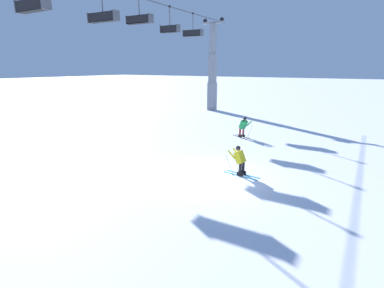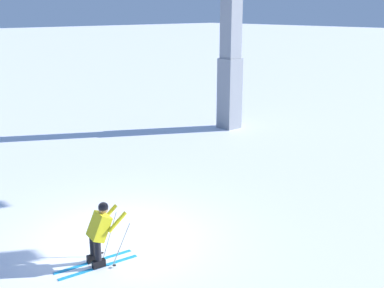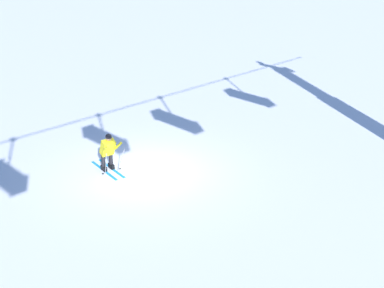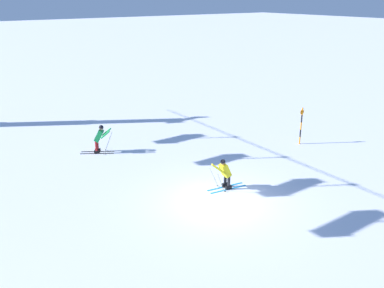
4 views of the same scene
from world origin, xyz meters
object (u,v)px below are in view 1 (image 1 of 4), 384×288
chairlift_seat_middle (139,20)px  chairlift_seat_fourth (169,29)px  chairlift_seat_second (102,17)px  skier_distant_uphill (243,126)px  skier_carving_main (240,159)px  chairlift_seat_nearest (31,5)px  chairlift_seat_farthest (193,33)px  lift_tower_far (212,74)px

chairlift_seat_middle → chairlift_seat_fourth: bearing=0.0°
chairlift_seat_second → skier_distant_uphill: (4.76, -8.20, -7.17)m
chairlift_seat_second → skier_carving_main: bearing=-102.4°
skier_carving_main → skier_distant_uphill: (7.13, 2.59, 0.10)m
chairlift_seat_middle → skier_carving_main: bearing=-119.0°
skier_carving_main → chairlift_seat_fourth: (9.96, 10.79, 7.33)m
skier_carving_main → chairlift_seat_fourth: bearing=47.3°
skier_carving_main → skier_distant_uphill: bearing=20.0°
skier_carving_main → chairlift_seat_second: (2.37, 10.79, 7.27)m
chairlift_seat_nearest → skier_distant_uphill: chairlift_seat_nearest is taller
chairlift_seat_middle → chairlift_seat_farthest: size_ratio=1.06×
lift_tower_far → chairlift_seat_fourth: bearing=180.0°
chairlift_seat_nearest → chairlift_seat_second: (4.79, 0.00, 0.06)m
lift_tower_far → chairlift_seat_fourth: (-8.35, 0.00, 3.98)m
chairlift_seat_middle → chairlift_seat_farthest: bearing=0.0°
chairlift_seat_farthest → skier_distant_uphill: bearing=-129.4°
chairlift_seat_nearest → skier_distant_uphill: size_ratio=1.39×
chairlift_seat_nearest → chairlift_seat_farthest: (16.28, 0.00, 0.12)m
chairlift_seat_fourth → skier_distant_uphill: size_ratio=1.28×
chairlift_seat_middle → skier_distant_uphill: (1.16, -8.20, -7.46)m
chairlift_seat_nearest → chairlift_seat_middle: (8.39, 0.00, 0.35)m
skier_carving_main → chairlift_seat_middle: (5.97, 10.79, 7.56)m
chairlift_seat_middle → chairlift_seat_farthest: same height
lift_tower_far → chairlift_seat_fourth: lift_tower_far is taller
lift_tower_far → chairlift_seat_middle: size_ratio=4.42×
skier_carving_main → chairlift_seat_fourth: chairlift_seat_fourth is taller
chairlift_seat_nearest → chairlift_seat_fourth: (12.38, 0.00, 0.11)m
chairlift_seat_second → skier_distant_uphill: chairlift_seat_second is taller
skier_carving_main → lift_tower_far: (18.31, 10.79, 3.35)m
skier_carving_main → chairlift_seat_second: size_ratio=0.74×
chairlift_seat_fourth → skier_distant_uphill: (-2.83, -8.20, -7.22)m
chairlift_seat_nearest → chairlift_seat_middle: size_ratio=1.04×
lift_tower_far → chairlift_seat_farthest: lift_tower_far is taller
lift_tower_far → chairlift_seat_farthest: (-4.45, -0.00, 3.99)m
skier_distant_uphill → lift_tower_far: bearing=36.2°
chairlift_seat_second → chairlift_seat_middle: 3.61m
chairlift_seat_farthest → lift_tower_far: bearing=0.0°
chairlift_seat_middle → skier_distant_uphill: bearing=-82.0°
chairlift_seat_middle → chairlift_seat_farthest: 7.89m
lift_tower_far → skier_distant_uphill: bearing=-143.8°
chairlift_seat_nearest → chairlift_seat_fourth: 12.38m
chairlift_seat_fourth → skier_distant_uphill: chairlift_seat_fourth is taller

